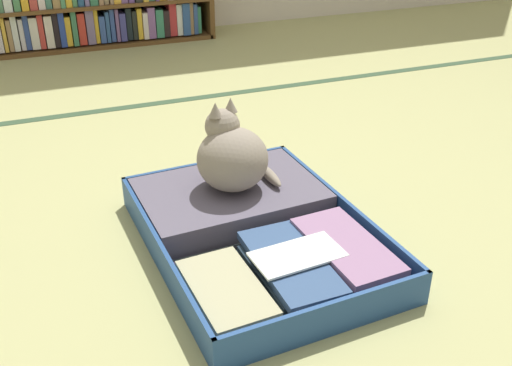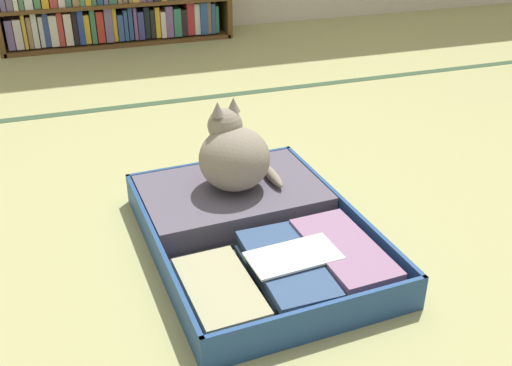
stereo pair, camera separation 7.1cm
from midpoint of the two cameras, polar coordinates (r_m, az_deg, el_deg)
The scene contains 4 objects.
ground_plane at distance 1.79m, azimuth -2.27°, elevation -4.57°, with size 10.00×10.00×0.00m, color tan.
tatami_border at distance 2.78m, azimuth -10.17°, elevation 7.50°, with size 4.80×0.05×0.00m.
open_suitcase at distance 1.72m, azimuth -1.51°, elevation -4.30°, with size 0.61×0.83×0.10m.
black_cat at distance 1.78m, azimuth -3.50°, elevation 2.57°, with size 0.28×0.27×0.27m.
Camera 1 is at (-0.52, -1.41, 0.97)m, focal length 41.94 mm.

